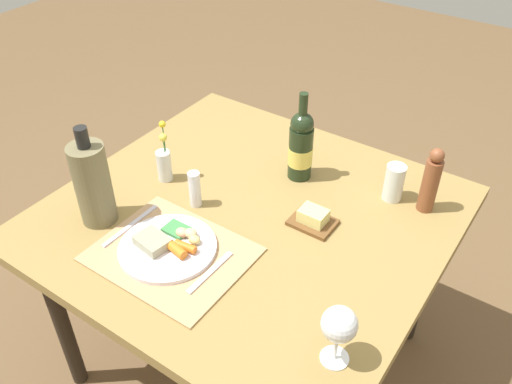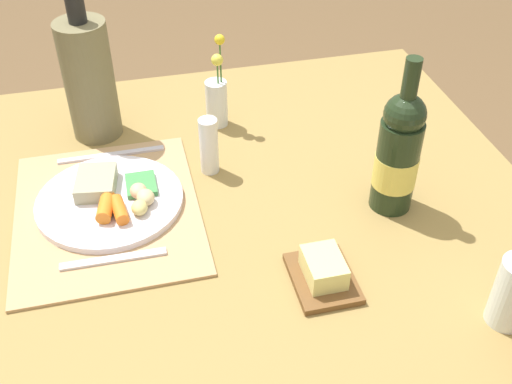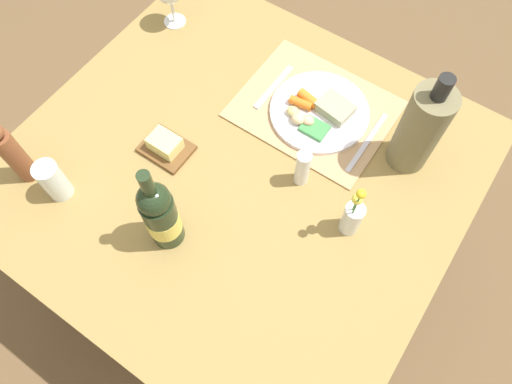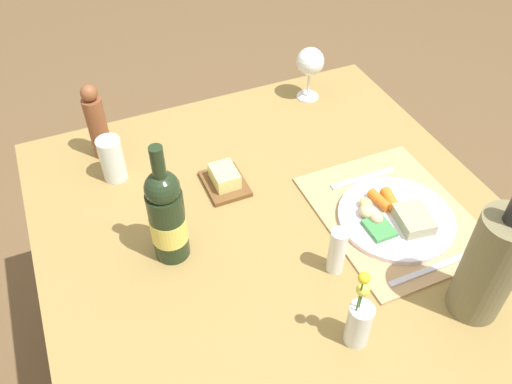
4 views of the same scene
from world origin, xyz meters
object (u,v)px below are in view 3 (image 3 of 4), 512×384
object	(u,v)px
dining_table	(239,179)
salt_shaker	(302,168)
dinner_plate	(319,111)
wine_bottle	(161,215)
fork	(367,142)
water_tumbler	(54,182)
pepper_mill	(13,153)
flower_vase	(352,217)
knife	(274,87)
butter_dish	(166,146)
cooler_bottle	(420,129)

from	to	relation	value
dining_table	salt_shaker	world-z (taller)	salt_shaker
dinner_plate	wine_bottle	bearing A→B (deg)	76.84
fork	salt_shaker	size ratio (longest dim) A/B	1.81
fork	water_tumbler	bearing A→B (deg)	44.34
dinner_plate	pepper_mill	bearing A→B (deg)	48.05
dinner_plate	flower_vase	bearing A→B (deg)	133.14
dinner_plate	flower_vase	distance (m)	0.34
flower_vase	knife	bearing A→B (deg)	-33.35
dining_table	butter_dish	xyz separation A→B (m)	(0.19, 0.07, 0.09)
butter_dish	water_tumbler	distance (m)	0.29
fork	knife	size ratio (longest dim) A/B	1.21
butter_dish	salt_shaker	xyz separation A→B (m)	(-0.34, -0.12, 0.04)
fork	cooler_bottle	world-z (taller)	cooler_bottle
knife	flower_vase	xyz separation A→B (m)	(-0.38, 0.25, 0.06)
pepper_mill	water_tumbler	xyz separation A→B (m)	(-0.10, -0.01, -0.05)
butter_dish	water_tumbler	xyz separation A→B (m)	(0.14, 0.25, 0.03)
flower_vase	cooler_bottle	bearing A→B (deg)	-95.94
water_tumbler	flower_vase	bearing A→B (deg)	-153.43
wine_bottle	dinner_plate	bearing A→B (deg)	-103.16
salt_shaker	cooler_bottle	bearing A→B (deg)	-132.23
butter_dish	fork	bearing A→B (deg)	-143.76
flower_vase	cooler_bottle	distance (m)	0.27
dining_table	knife	size ratio (longest dim) A/B	6.37
wine_bottle	pepper_mill	distance (m)	0.41
knife	water_tumbler	bearing A→B (deg)	66.22
knife	wine_bottle	world-z (taller)	wine_bottle
water_tumbler	dining_table	bearing A→B (deg)	-136.25
fork	salt_shaker	bearing A→B (deg)	64.82
pepper_mill	knife	bearing A→B (deg)	-122.15
butter_dish	salt_shaker	bearing A→B (deg)	-159.94
wine_bottle	fork	bearing A→B (deg)	-118.64
knife	water_tumbler	xyz separation A→B (m)	(0.26, 0.58, 0.04)
dinner_plate	flower_vase	world-z (taller)	flower_vase
pepper_mill	water_tumbler	distance (m)	0.12
cooler_bottle	salt_shaker	size ratio (longest dim) A/B	2.64
butter_dish	pepper_mill	xyz separation A→B (m)	(0.24, 0.26, 0.08)
dining_table	water_tumbler	size ratio (longest dim) A/B	9.47
knife	butter_dish	world-z (taller)	butter_dish
fork	flower_vase	bearing A→B (deg)	107.69
flower_vase	butter_dish	size ratio (longest dim) A/B	1.63
water_tumbler	salt_shaker	bearing A→B (deg)	-142.40
wine_bottle	dining_table	bearing A→B (deg)	-96.51
dining_table	butter_dish	size ratio (longest dim) A/B	8.72
fork	water_tumbler	world-z (taller)	water_tumbler
fork	flower_vase	xyz separation A→B (m)	(-0.08, 0.24, 0.06)
pepper_mill	salt_shaker	xyz separation A→B (m)	(-0.59, -0.38, -0.04)
knife	cooler_bottle	xyz separation A→B (m)	(-0.41, -0.01, 0.12)
wine_bottle	salt_shaker	distance (m)	0.36
dining_table	cooler_bottle	size ratio (longest dim) A/B	3.61
flower_vase	butter_dish	xyz separation A→B (m)	(0.51, 0.08, -0.04)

